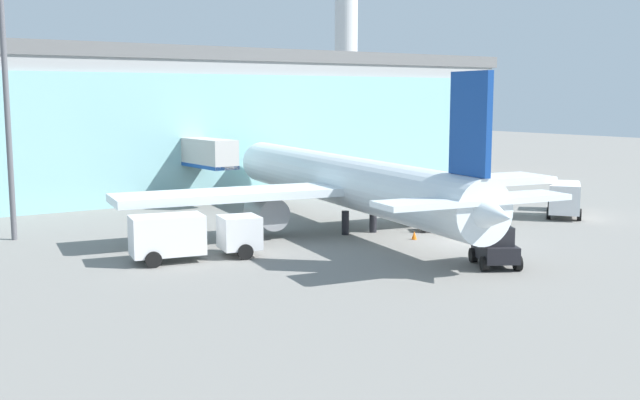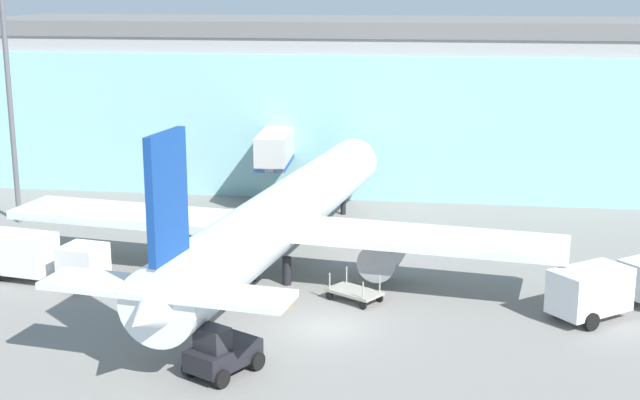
{
  "view_description": "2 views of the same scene",
  "coord_description": "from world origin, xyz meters",
  "px_view_note": "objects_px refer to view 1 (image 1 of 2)",
  "views": [
    {
      "loc": [
        -35.55,
        -32.16,
        9.26
      ],
      "look_at": [
        -5.74,
        8.4,
        2.23
      ],
      "focal_mm": 42.0,
      "sensor_mm": 36.0,
      "label": 1
    },
    {
      "loc": [
        3.1,
        -40.76,
        16.39
      ],
      "look_at": [
        -1.18,
        9.05,
        4.24
      ],
      "focal_mm": 50.0,
      "sensor_mm": 36.0,
      "label": 2
    }
  ],
  "objects_px": {
    "control_tower": "(346,17)",
    "safety_cone_nose": "(414,235)",
    "baggage_cart": "(438,224)",
    "catering_truck": "(191,235)",
    "pushback_tug": "(496,249)",
    "fuel_truck": "(564,197)",
    "safety_cone_wingtip": "(197,248)",
    "airplane": "(346,182)",
    "apron_light_mast": "(4,58)",
    "jet_bridge": "(195,153)"
  },
  "relations": [
    {
      "from": "control_tower",
      "to": "safety_cone_nose",
      "type": "xyz_separation_m",
      "value": [
        -54.48,
        -76.27,
        -23.4
      ]
    },
    {
      "from": "catering_truck",
      "to": "control_tower",
      "type": "bearing_deg",
      "value": 60.17
    },
    {
      "from": "jet_bridge",
      "to": "apron_light_mast",
      "type": "distance_m",
      "value": 20.78
    },
    {
      "from": "catering_truck",
      "to": "pushback_tug",
      "type": "bearing_deg",
      "value": -28.61
    },
    {
      "from": "baggage_cart",
      "to": "fuel_truck",
      "type": "bearing_deg",
      "value": 31.66
    },
    {
      "from": "baggage_cart",
      "to": "pushback_tug",
      "type": "height_order",
      "value": "pushback_tug"
    },
    {
      "from": "pushback_tug",
      "to": "safety_cone_wingtip",
      "type": "height_order",
      "value": "pushback_tug"
    },
    {
      "from": "airplane",
      "to": "baggage_cart",
      "type": "xyz_separation_m",
      "value": [
        4.54,
        -4.49,
        -2.79
      ]
    },
    {
      "from": "jet_bridge",
      "to": "safety_cone_nose",
      "type": "xyz_separation_m",
      "value": [
        3.53,
        -23.9,
        -4.01
      ]
    },
    {
      "from": "fuel_truck",
      "to": "safety_cone_nose",
      "type": "xyz_separation_m",
      "value": [
        -16.34,
        -0.36,
        -1.19
      ]
    },
    {
      "from": "airplane",
      "to": "apron_light_mast",
      "type": "bearing_deg",
      "value": 75.79
    },
    {
      "from": "jet_bridge",
      "to": "safety_cone_wingtip",
      "type": "height_order",
      "value": "jet_bridge"
    },
    {
      "from": "control_tower",
      "to": "safety_cone_nose",
      "type": "distance_m",
      "value": 96.61
    },
    {
      "from": "pushback_tug",
      "to": "safety_cone_wingtip",
      "type": "xyz_separation_m",
      "value": [
        -11.47,
        12.89,
        -0.7
      ]
    },
    {
      "from": "safety_cone_wingtip",
      "to": "safety_cone_nose",
      "type": "bearing_deg",
      "value": -18.75
    },
    {
      "from": "safety_cone_wingtip",
      "to": "baggage_cart",
      "type": "bearing_deg",
      "value": -11.19
    },
    {
      "from": "jet_bridge",
      "to": "catering_truck",
      "type": "distance_m",
      "value": 23.76
    },
    {
      "from": "control_tower",
      "to": "safety_cone_wingtip",
      "type": "relative_size",
      "value": 70.09
    },
    {
      "from": "apron_light_mast",
      "to": "jet_bridge",
      "type": "bearing_deg",
      "value": 26.19
    },
    {
      "from": "baggage_cart",
      "to": "safety_cone_nose",
      "type": "bearing_deg",
      "value": -125.0
    },
    {
      "from": "safety_cone_wingtip",
      "to": "fuel_truck",
      "type": "bearing_deg",
      "value": -7.99
    },
    {
      "from": "catering_truck",
      "to": "pushback_tug",
      "type": "xyz_separation_m",
      "value": [
        12.61,
        -11.37,
        -0.49
      ]
    },
    {
      "from": "jet_bridge",
      "to": "control_tower",
      "type": "xyz_separation_m",
      "value": [
        58.02,
        52.37,
        19.39
      ]
    },
    {
      "from": "apron_light_mast",
      "to": "catering_truck",
      "type": "distance_m",
      "value": 17.24
    },
    {
      "from": "airplane",
      "to": "safety_cone_nose",
      "type": "bearing_deg",
      "value": -157.18
    },
    {
      "from": "baggage_cart",
      "to": "pushback_tug",
      "type": "relative_size",
      "value": 0.86
    },
    {
      "from": "airplane",
      "to": "safety_cone_wingtip",
      "type": "relative_size",
      "value": 65.8
    },
    {
      "from": "safety_cone_wingtip",
      "to": "catering_truck",
      "type": "bearing_deg",
      "value": -126.66
    },
    {
      "from": "baggage_cart",
      "to": "pushback_tug",
      "type": "bearing_deg",
      "value": -83.37
    },
    {
      "from": "catering_truck",
      "to": "fuel_truck",
      "type": "distance_m",
      "value": 30.91
    },
    {
      "from": "control_tower",
      "to": "baggage_cart",
      "type": "height_order",
      "value": "control_tower"
    },
    {
      "from": "control_tower",
      "to": "baggage_cart",
      "type": "xyz_separation_m",
      "value": [
        -51.07,
        -75.06,
        -23.17
      ]
    },
    {
      "from": "jet_bridge",
      "to": "fuel_truck",
      "type": "bearing_deg",
      "value": -139.67
    },
    {
      "from": "control_tower",
      "to": "airplane",
      "type": "xyz_separation_m",
      "value": [
        -55.61,
        -70.57,
        -20.38
      ]
    },
    {
      "from": "control_tower",
      "to": "baggage_cart",
      "type": "relative_size",
      "value": 12.01
    },
    {
      "from": "baggage_cart",
      "to": "safety_cone_nose",
      "type": "xyz_separation_m",
      "value": [
        -3.41,
        -1.21,
        -0.23
      ]
    },
    {
      "from": "control_tower",
      "to": "airplane",
      "type": "distance_m",
      "value": 92.13
    },
    {
      "from": "jet_bridge",
      "to": "fuel_truck",
      "type": "distance_m",
      "value": 30.93
    },
    {
      "from": "safety_cone_wingtip",
      "to": "control_tower",
      "type": "bearing_deg",
      "value": 46.62
    },
    {
      "from": "airplane",
      "to": "safety_cone_nose",
      "type": "height_order",
      "value": "airplane"
    },
    {
      "from": "baggage_cart",
      "to": "safety_cone_wingtip",
      "type": "relative_size",
      "value": 5.83
    },
    {
      "from": "safety_cone_nose",
      "to": "safety_cone_wingtip",
      "type": "xyz_separation_m",
      "value": [
        -13.33,
        4.52,
        0.0
      ]
    },
    {
      "from": "safety_cone_wingtip",
      "to": "pushback_tug",
      "type": "bearing_deg",
      "value": -48.34
    },
    {
      "from": "fuel_truck",
      "to": "baggage_cart",
      "type": "relative_size",
      "value": 2.25
    },
    {
      "from": "apron_light_mast",
      "to": "catering_truck",
      "type": "height_order",
      "value": "apron_light_mast"
    },
    {
      "from": "jet_bridge",
      "to": "safety_cone_nose",
      "type": "distance_m",
      "value": 24.49
    },
    {
      "from": "baggage_cart",
      "to": "safety_cone_nose",
      "type": "height_order",
      "value": "baggage_cart"
    },
    {
      "from": "control_tower",
      "to": "catering_truck",
      "type": "relative_size",
      "value": 5.06
    },
    {
      "from": "control_tower",
      "to": "apron_light_mast",
      "type": "height_order",
      "value": "control_tower"
    },
    {
      "from": "jet_bridge",
      "to": "apron_light_mast",
      "type": "bearing_deg",
      "value": 116.36
    }
  ]
}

